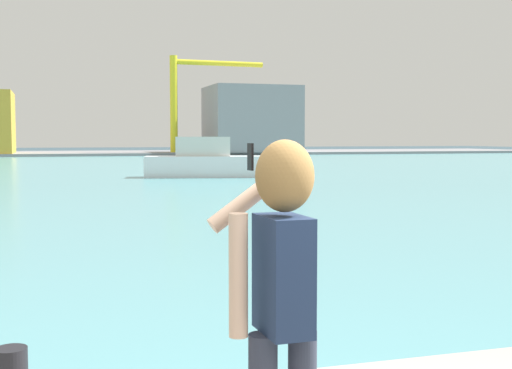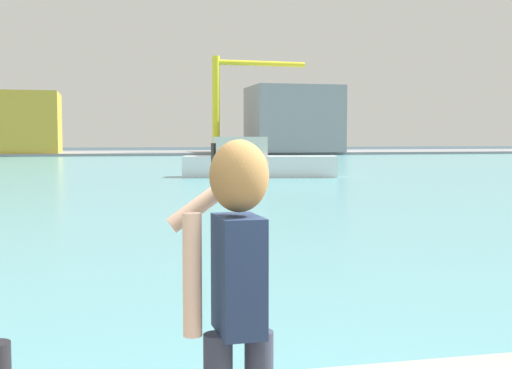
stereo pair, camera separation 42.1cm
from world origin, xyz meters
The scene contains 7 objects.
ground_plane centered at (0.00, 50.00, 0.00)m, with size 220.00×220.00×0.00m, color #334751.
harbor_water centered at (0.00, 52.00, 0.01)m, with size 140.00×100.00×0.02m, color #599EA8.
far_shore_dock centered at (0.00, 92.00, 0.18)m, with size 140.00×20.00×0.36m, color gray.
person_photographer centered at (-0.85, 0.33, 1.62)m, with size 0.53×0.55×1.74m.
boat_moored centered at (7.41, 35.26, 0.86)m, with size 9.07×3.79×2.34m.
warehouse_right centered at (24.70, 86.58, 4.84)m, with size 11.94×9.96×8.97m, color gray.
port_crane centered at (15.97, 86.92, 8.62)m, with size 13.11×1.50×12.86m.
Camera 1 is at (-1.88, -2.64, 2.30)m, focal length 47.11 mm.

